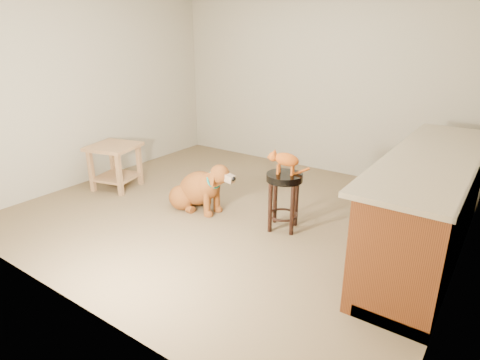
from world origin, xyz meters
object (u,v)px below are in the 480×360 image
Objects in this scene: side_table at (115,160)px; padded_stool at (284,190)px; golden_retriever at (199,189)px; tabby_kitten at (284,160)px; wood_stool at (423,181)px.

padded_stool is at bearing 5.30° from side_table.
golden_retriever is at bearing -173.10° from padded_stool.
tabby_kitten is at bearing 5.28° from side_table.
wood_stool reaches higher than side_table.
padded_stool is 1.06m from golden_retriever.
padded_stool is 0.89× the size of side_table.
side_table is 1.75× the size of tabby_kitten.
side_table is at bearing 168.06° from tabby_kitten.
wood_stool is (1.06, 1.27, -0.06)m from padded_stool.
golden_retriever reaches higher than side_table.
golden_retriever is at bearing 4.05° from side_table.
tabby_kitten reaches higher than side_table.
padded_stool is 0.85× the size of wood_stool.
padded_stool is 2.37m from side_table.
golden_retriever is (-1.03, -0.12, -0.19)m from padded_stool.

